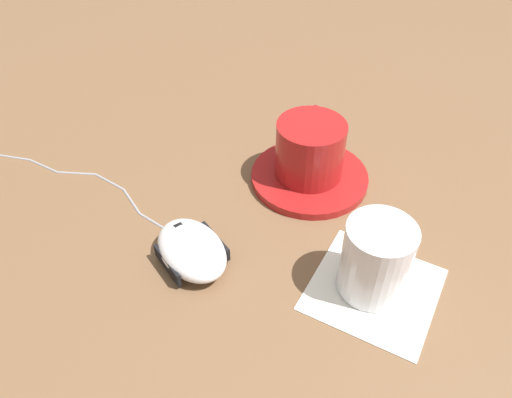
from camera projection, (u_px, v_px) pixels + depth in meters
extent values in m
plane|color=brown|center=(306.00, 242.00, 0.58)|extent=(3.00, 3.00, 0.00)
cylinder|color=maroon|center=(309.00, 177.00, 0.66)|extent=(0.15, 0.15, 0.01)
cylinder|color=maroon|center=(310.00, 149.00, 0.63)|extent=(0.09, 0.09, 0.07)
torus|color=maroon|center=(314.00, 125.00, 0.66)|extent=(0.04, 0.05, 0.05)
ellipsoid|color=silver|center=(192.00, 250.00, 0.54)|extent=(0.11, 0.08, 0.04)
cylinder|color=black|center=(179.00, 229.00, 0.55)|extent=(0.01, 0.01, 0.01)
cube|color=black|center=(167.00, 265.00, 0.53)|extent=(0.05, 0.01, 0.02)
cube|color=black|center=(216.00, 241.00, 0.56)|extent=(0.05, 0.01, 0.02)
cylinder|color=gray|center=(155.00, 222.00, 0.60)|extent=(0.05, 0.01, 0.00)
cylinder|color=gray|center=(131.00, 200.00, 0.63)|extent=(0.05, 0.01, 0.00)
cylinder|color=gray|center=(109.00, 181.00, 0.66)|extent=(0.05, 0.01, 0.00)
cylinder|color=gray|center=(76.00, 173.00, 0.67)|extent=(0.04, 0.04, 0.00)
cylinder|color=gray|center=(43.00, 165.00, 0.68)|extent=(0.05, 0.02, 0.00)
cylinder|color=gray|center=(12.00, 157.00, 0.69)|extent=(0.05, 0.03, 0.00)
sphere|color=gray|center=(171.00, 232.00, 0.59)|extent=(0.00, 0.00, 0.00)
sphere|color=gray|center=(139.00, 213.00, 0.61)|extent=(0.00, 0.00, 0.00)
sphere|color=gray|center=(123.00, 189.00, 0.64)|extent=(0.00, 0.00, 0.00)
sphere|color=gray|center=(95.00, 174.00, 0.67)|extent=(0.00, 0.00, 0.00)
sphere|color=gray|center=(57.00, 171.00, 0.67)|extent=(0.00, 0.00, 0.00)
sphere|color=gray|center=(30.00, 159.00, 0.69)|extent=(0.00, 0.00, 0.00)
cube|color=silver|center=(374.00, 288.00, 0.53)|extent=(0.16, 0.16, 0.00)
cylinder|color=silver|center=(378.00, 258.00, 0.50)|extent=(0.07, 0.07, 0.08)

